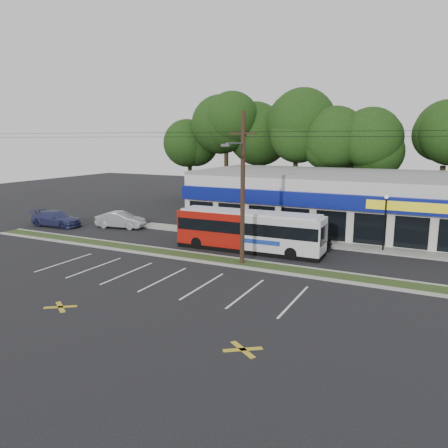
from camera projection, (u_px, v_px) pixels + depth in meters
ground at (196, 262)px, 29.70m from camera, size 120.00×120.00×0.00m
grass_strip at (203, 258)px, 30.57m from camera, size 40.00×1.60×0.12m
curb_south at (197, 261)px, 29.82m from camera, size 40.00×0.25×0.14m
curb_north at (209, 255)px, 31.31m from camera, size 40.00×0.25×0.14m
sidewalk at (305, 242)px, 35.39m from camera, size 32.00×2.20×0.10m
strip_mall at (332, 200)px, 40.73m from camera, size 25.00×12.55×5.30m
utility_pole at (240, 184)px, 28.23m from camera, size 50.00×2.77×10.00m
lamp_post at (385, 216)px, 32.07m from camera, size 0.30×0.30×4.25m
tree_line at (342, 137)px, 49.13m from camera, size 46.76×6.76×11.83m
metrobus at (249, 230)px, 32.47m from camera, size 11.22×2.64×3.00m
car_dark at (305, 239)px, 33.53m from camera, size 4.08×1.66×1.39m
car_silver at (121, 220)px, 41.10m from camera, size 4.83×2.42×1.52m
car_blue at (56, 219)px, 41.88m from camera, size 5.27×2.46×1.49m
pedestrian_a at (260, 237)px, 33.90m from camera, size 0.64×0.50×1.53m
pedestrian_b at (300, 232)px, 34.92m from camera, size 1.10×0.97×1.89m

